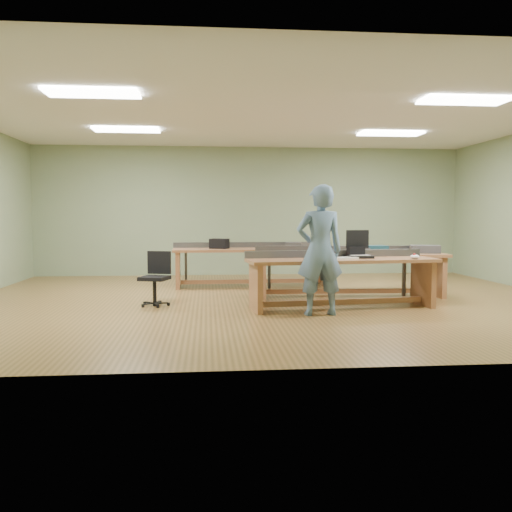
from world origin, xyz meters
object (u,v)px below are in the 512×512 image
(workbench_front, at_px, (341,271))
(parts_bin_teal, at_px, (375,249))
(parts_bin_grey, at_px, (425,249))
(task_chair, at_px, (156,286))
(person, at_px, (320,250))
(drinks_can, at_px, (328,250))
(laptop_base, at_px, (360,257))
(camera_bag, at_px, (356,252))
(workbench_back, at_px, (251,258))
(workbench_mid, at_px, (350,264))
(mug, at_px, (367,251))

(workbench_front, height_order, parts_bin_teal, parts_bin_teal)
(parts_bin_grey, bearing_deg, task_chair, -172.28)
(person, height_order, drinks_can, person)
(laptop_base, bearing_deg, parts_bin_teal, 60.32)
(workbench_front, xyz_separation_m, person, (-0.45, -0.55, 0.36))
(parts_bin_grey, distance_m, drinks_can, 1.70)
(parts_bin_grey, bearing_deg, parts_bin_teal, 175.79)
(person, distance_m, drinks_can, 1.76)
(task_chair, relative_size, parts_bin_teal, 2.22)
(parts_bin_teal, height_order, parts_bin_grey, parts_bin_grey)
(parts_bin_teal, relative_size, parts_bin_grey, 0.77)
(camera_bag, xyz_separation_m, parts_bin_teal, (0.60, 0.93, -0.02))
(workbench_back, height_order, laptop_base, workbench_back)
(laptop_base, distance_m, task_chair, 3.18)
(parts_bin_teal, distance_m, parts_bin_grey, 0.87)
(workbench_front, distance_m, camera_bag, 0.44)
(person, distance_m, camera_bag, 1.05)
(person, bearing_deg, laptop_base, -144.99)
(workbench_back, relative_size, drinks_can, 24.82)
(person, xyz_separation_m, camera_bag, (0.73, 0.76, -0.08))
(workbench_mid, height_order, laptop_base, workbench_mid)
(mug, bearing_deg, drinks_can, 170.18)
(workbench_back, xyz_separation_m, mug, (1.85, -1.66, 0.24))
(drinks_can, bearing_deg, workbench_front, -92.40)
(parts_bin_teal, bearing_deg, task_chair, -169.55)
(task_chair, relative_size, mug, 6.45)
(task_chair, bearing_deg, laptop_base, 11.33)
(laptop_base, height_order, parts_bin_grey, parts_bin_grey)
(workbench_back, bearing_deg, parts_bin_teal, -39.05)
(person, relative_size, task_chair, 2.17)
(workbench_back, xyz_separation_m, laptop_base, (1.45, -2.61, 0.21))
(parts_bin_grey, bearing_deg, laptop_base, -145.31)
(workbench_mid, distance_m, person, 1.93)
(person, distance_m, laptop_base, 0.99)
(workbench_back, height_order, task_chair, workbench_back)
(laptop_base, bearing_deg, person, -141.64)
(parts_bin_teal, height_order, mug, parts_bin_teal)
(parts_bin_grey, bearing_deg, workbench_mid, 177.17)
(parts_bin_teal, bearing_deg, parts_bin_grey, -4.21)
(parts_bin_teal, bearing_deg, camera_bag, -123.01)
(laptop_base, relative_size, parts_bin_teal, 0.95)
(task_chair, bearing_deg, person, -4.78)
(person, height_order, mug, person)
(workbench_front, height_order, drinks_can, drinks_can)
(workbench_back, relative_size, camera_bag, 12.67)
(camera_bag, xyz_separation_m, mug, (0.43, 0.82, -0.03))
(workbench_back, relative_size, parts_bin_grey, 6.32)
(workbench_mid, distance_m, laptop_base, 1.09)
(workbench_front, relative_size, parts_bin_teal, 7.72)
(camera_bag, bearing_deg, workbench_back, 112.31)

